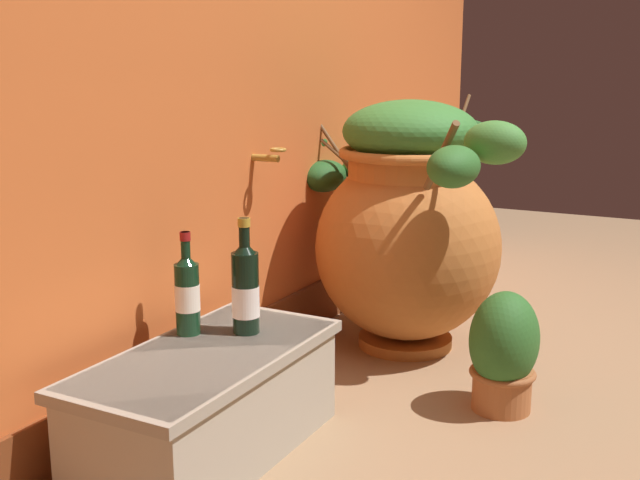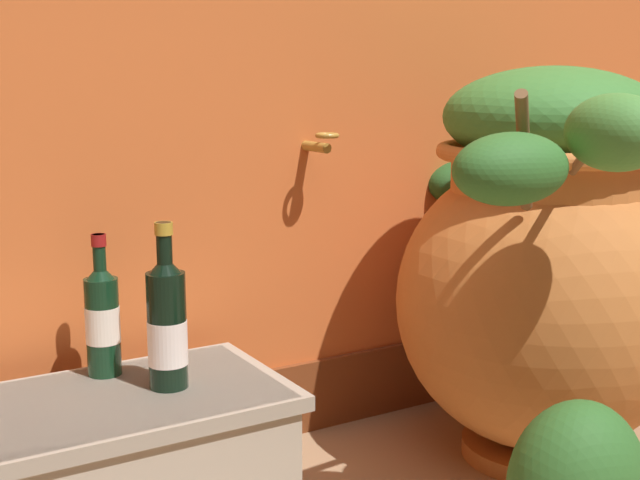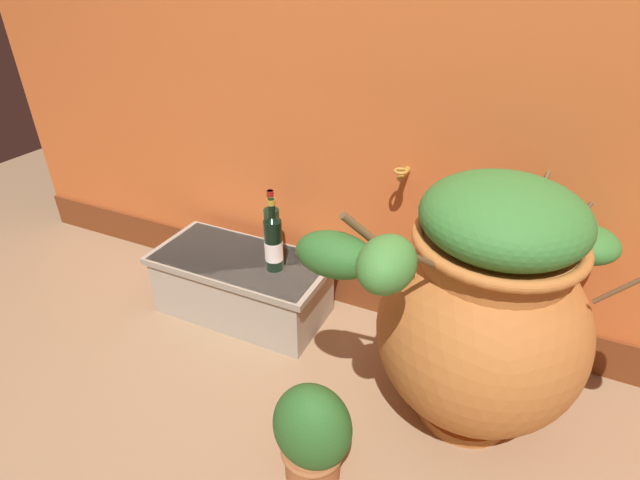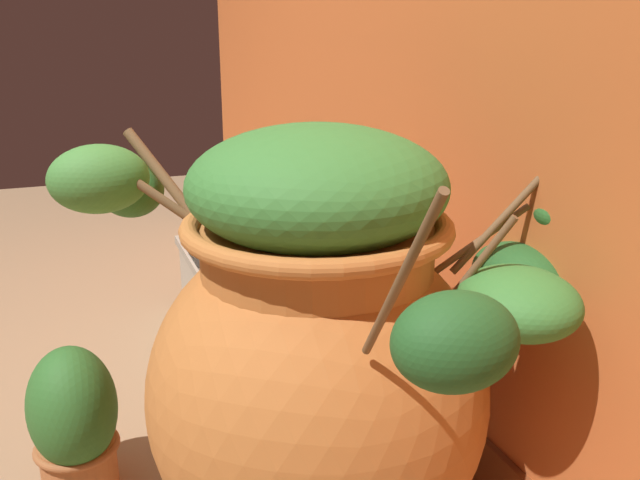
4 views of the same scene
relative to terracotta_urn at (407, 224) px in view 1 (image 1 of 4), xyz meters
name	(u,v)px [view 1 (image 1 of 4)]	position (x,y,z in m)	size (l,w,h in m)	color
ground_plane	(574,422)	(-0.38, -0.69, -0.47)	(7.00, 7.00, 0.00)	#9E7A56
terracotta_urn	(407,224)	(0.00, 0.00, 0.00)	(1.15, 1.07, 0.92)	#C17033
stone_ledge	(209,399)	(-1.05, 0.14, -0.31)	(0.80, 0.39, 0.30)	#B2A893
wine_bottle_left	(187,292)	(-0.95, 0.27, -0.05)	(0.07, 0.07, 0.29)	black
wine_bottle_middle	(245,287)	(-0.87, 0.13, -0.04)	(0.08, 0.08, 0.33)	black
potted_shrub	(504,351)	(-0.39, -0.48, -0.28)	(0.25, 0.21, 0.37)	#B26638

